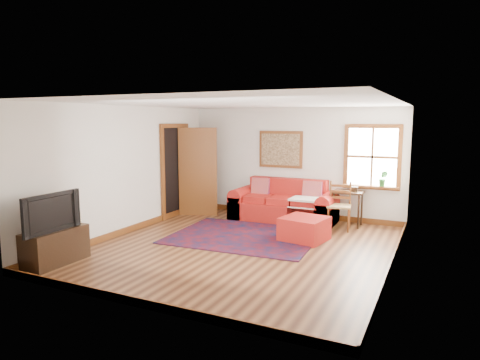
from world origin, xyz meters
The scene contains 13 objects.
ground centered at (0.00, 0.00, 0.00)m, with size 5.50×5.50×0.00m, color #402011.
room_envelope centered at (0.00, 0.02, 1.65)m, with size 5.04×5.54×2.52m.
window centered at (1.78, 2.70, 1.31)m, with size 1.18×0.20×1.38m.
doorway centered at (-2.21, 1.78, 1.07)m, with size 0.89×1.08×2.14m.
framed_artwork centered at (-0.30, 2.71, 1.55)m, with size 1.05×0.07×0.85m.
persian_rug centered at (-0.26, 0.65, 0.01)m, with size 2.71×2.17×0.02m, color #520B13.
red_leather_sofa centered at (-0.05, 2.30, 0.30)m, with size 2.32×0.96×0.91m.
red_ottoman centered at (0.85, 0.90, 0.22)m, with size 0.76×0.76×0.43m, color #B01C16.
side_table centered at (1.34, 2.40, 0.62)m, with size 0.62×0.46×0.74m.
ladder_back_chair centered at (1.25, 2.03, 0.53)m, with size 0.51×0.49×0.98m.
media_cabinet centered at (-2.26, -2.02, 0.27)m, with size 0.45×0.99×0.55m, color black.
television centered at (-2.24, -2.15, 0.84)m, with size 1.03×0.13×0.59m, color black.
candle_hurricane centered at (-2.21, -1.61, 0.63)m, with size 0.12×0.12×0.18m.
Camera 1 is at (3.10, -6.59, 2.21)m, focal length 32.00 mm.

